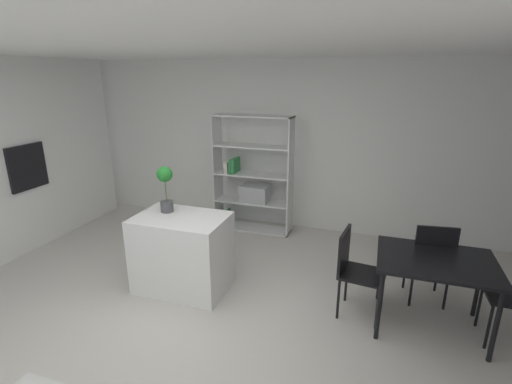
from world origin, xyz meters
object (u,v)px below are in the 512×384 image
object	(u,v)px
potted_plant_on_island	(165,185)
open_bookshelf	(251,181)
kitchen_island	(183,253)
dining_chair_far	(431,257)
dining_chair_island_side	(354,265)
built_in_oven	(27,167)
dining_table	(436,267)

from	to	relation	value
potted_plant_on_island	open_bookshelf	world-z (taller)	open_bookshelf
kitchen_island	dining_chair_far	size ratio (longest dim) A/B	1.08
kitchen_island	dining_chair_far	bearing A→B (deg)	11.38
dining_chair_far	dining_chair_island_side	bearing A→B (deg)	20.59
dining_chair_island_side	dining_chair_far	bearing A→B (deg)	-54.26
built_in_oven	kitchen_island	size ratio (longest dim) A/B	0.60
built_in_oven	dining_chair_island_side	xyz separation A→B (m)	(4.45, -0.18, -0.66)
kitchen_island	potted_plant_on_island	distance (m)	0.81
potted_plant_on_island	kitchen_island	bearing A→B (deg)	-24.16
open_bookshelf	dining_table	bearing A→B (deg)	-35.97
built_in_oven	kitchen_island	distance (m)	2.66
kitchen_island	potted_plant_on_island	xyz separation A→B (m)	(-0.23, 0.10, 0.77)
potted_plant_on_island	dining_chair_island_side	xyz separation A→B (m)	(2.15, 0.02, -0.67)
potted_plant_on_island	dining_chair_far	distance (m)	3.03
potted_plant_on_island	dining_chair_island_side	bearing A→B (deg)	0.57
open_bookshelf	dining_table	distance (m)	3.10
dining_chair_far	dining_chair_island_side	distance (m)	0.88
open_bookshelf	dining_chair_island_side	bearing A→B (deg)	-45.93
dining_table	dining_chair_far	distance (m)	0.44
built_in_oven	dining_table	xyz separation A→B (m)	(5.21, -0.19, -0.54)
kitchen_island	dining_table	bearing A→B (deg)	2.39
built_in_oven	open_bookshelf	xyz separation A→B (m)	(2.70, 1.63, -0.40)
kitchen_island	dining_table	world-z (taller)	kitchen_island
kitchen_island	open_bookshelf	size ratio (longest dim) A/B	0.56
built_in_oven	open_bookshelf	distance (m)	3.18
built_in_oven	dining_chair_far	xyz separation A→B (m)	(5.22, 0.24, -0.65)
potted_plant_on_island	dining_chair_far	world-z (taller)	potted_plant_on_island
built_in_oven	potted_plant_on_island	xyz separation A→B (m)	(2.30, -0.20, 0.01)
built_in_oven	open_bookshelf	world-z (taller)	open_bookshelf
dining_table	dining_chair_island_side	size ratio (longest dim) A/B	1.18
potted_plant_on_island	dining_table	world-z (taller)	potted_plant_on_island
dining_table	dining_chair_far	xyz separation A→B (m)	(0.01, 0.43, -0.11)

